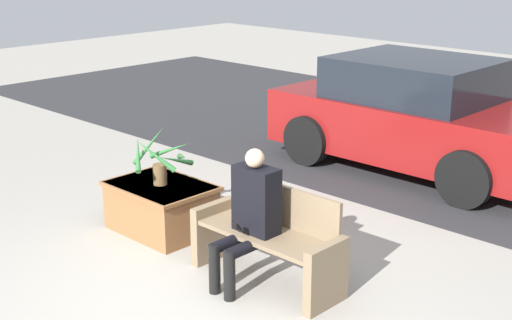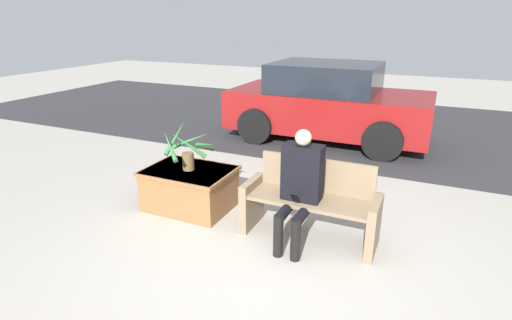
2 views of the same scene
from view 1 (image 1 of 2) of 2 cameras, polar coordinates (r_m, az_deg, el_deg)
The scene contains 7 objects.
ground_plane at distance 6.32m, azimuth -5.43°, elevation -11.10°, with size 30.00×30.00×0.00m, color #9E998E.
road_surface at distance 10.86m, azimuth 18.93°, elevation 0.34°, with size 20.00×6.00×0.01m, color #2D2D30.
bench at distance 6.47m, azimuth 1.10°, elevation -6.27°, with size 1.48×0.51×0.86m.
person_seated at distance 6.30m, azimuth -0.49°, elevation -4.16°, with size 0.42×0.60×1.26m.
planter_box at distance 7.65m, azimuth -7.58°, elevation -3.65°, with size 1.09×0.80×0.52m.
potted_plant at distance 7.49m, azimuth -7.58°, elevation 0.00°, with size 0.69×0.70×0.57m.
parked_car at distance 9.78m, azimuth 12.77°, elevation 3.51°, with size 3.83×1.98×1.50m.
Camera 1 is at (4.25, -3.59, 3.00)m, focal length 50.00 mm.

